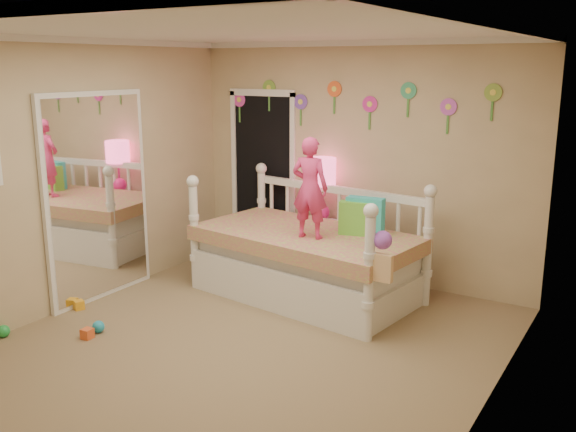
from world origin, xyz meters
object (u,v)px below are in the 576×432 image
Objects in this scene: nightstand at (320,248)px; table_lamp at (321,179)px; child at (310,188)px; daybed at (306,238)px.

table_lamp is (-0.00, 0.00, 0.79)m from nightstand.
daybed is at bearing -60.76° from child.
nightstand is at bearing -75.73° from child.
daybed is 3.59× the size of nightstand.
daybed is at bearing -75.16° from nightstand.
child reaches higher than daybed.
table_lamp is (-0.34, 0.87, -0.08)m from child.
child is 1.55× the size of nightstand.
nightstand is at bearing 113.91° from daybed.
table_lamp is at bearing 113.91° from daybed.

